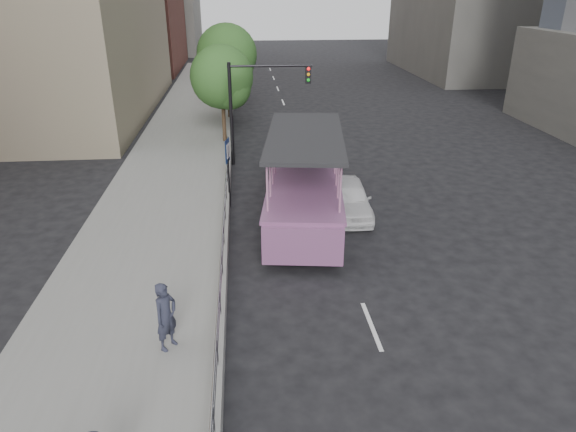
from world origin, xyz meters
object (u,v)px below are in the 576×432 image
duck_boat (305,178)px  traffic_signal (254,97)px  pedestrian_near (166,316)px  street_tree_far (228,57)px  car (349,198)px  street_tree_near (224,80)px  parking_sign (228,166)px

duck_boat → traffic_signal: (-1.84, 6.15, 2.16)m
pedestrian_near → street_tree_far: (1.28, 24.71, 3.10)m
car → street_tree_far: (-4.96, 16.34, 3.61)m
street_tree_near → street_tree_far: street_tree_far is taller
pedestrian_near → traffic_signal: bearing=26.0°
duck_boat → pedestrian_near: (-4.52, -9.13, -0.12)m
parking_sign → street_tree_far: size_ratio=0.46×
street_tree_near → street_tree_far: size_ratio=0.89×
car → pedestrian_near: size_ratio=2.25×
car → street_tree_far: size_ratio=0.64×
car → traffic_signal: size_ratio=0.79×
pedestrian_near → traffic_signal: traffic_signal is taller
street_tree_near → pedestrian_near: bearing=-93.3°
duck_boat → street_tree_far: 16.19m
pedestrian_near → street_tree_far: 24.94m
street_tree_near → street_tree_far: 6.02m
car → street_tree_near: (-5.16, 10.34, 3.12)m
traffic_signal → street_tree_far: size_ratio=0.81×
duck_boat → parking_sign: duck_boat is taller
car → duck_boat: bearing=160.2°
traffic_signal → street_tree_near: bearing=115.0°
parking_sign → traffic_signal: 6.10m
car → street_tree_far: street_tree_far is taller
pedestrian_near → traffic_signal: (2.68, 15.28, 2.29)m
duck_boat → car: bearing=-23.7°
duck_boat → traffic_signal: traffic_signal is taller
pedestrian_near → parking_sign: (1.39, 9.56, 0.62)m
traffic_signal → street_tree_near: 3.80m
street_tree_near → traffic_signal: bearing=-65.0°
parking_sign → duck_boat: bearing=-7.8°
duck_boat → street_tree_near: 10.48m
street_tree_far → street_tree_near: bearing=-91.9°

